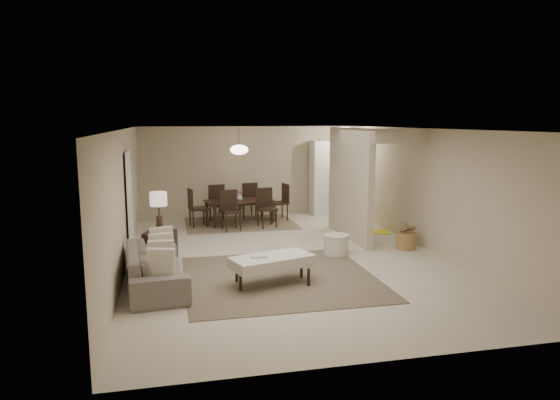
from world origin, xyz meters
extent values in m
plane|color=beige|center=(0.00, 0.00, 0.00)|extent=(9.00, 9.00, 0.00)
plane|color=white|center=(0.00, 0.00, 2.50)|extent=(9.00, 9.00, 0.00)
plane|color=#C5B595|center=(0.00, 4.50, 1.25)|extent=(6.00, 0.00, 6.00)
plane|color=#C5B595|center=(-3.00, 0.00, 1.25)|extent=(0.00, 9.00, 9.00)
plane|color=#C5B595|center=(3.00, 0.00, 1.25)|extent=(0.00, 9.00, 9.00)
cube|color=#C5B595|center=(1.80, 1.25, 1.25)|extent=(0.15, 2.50, 2.50)
cube|color=black|center=(-2.97, 0.60, 1.02)|extent=(0.04, 0.90, 2.04)
cube|color=white|center=(2.35, 4.15, 1.05)|extent=(1.20, 0.55, 2.10)
cylinder|color=white|center=(2.30, 3.20, 2.46)|extent=(0.44, 0.44, 0.05)
cube|color=brown|center=(-0.40, -1.34, 0.01)|extent=(3.20, 3.20, 0.01)
imported|color=slate|center=(-2.45, -1.34, 0.32)|extent=(2.27, 1.04, 0.64)
cube|color=beige|center=(-0.60, -1.64, 0.39)|extent=(1.45, 0.98, 0.18)
cylinder|color=black|center=(-1.15, -1.86, 0.15)|extent=(0.05, 0.05, 0.30)
cylinder|color=black|center=(-0.04, -1.86, 0.15)|extent=(0.05, 0.05, 0.30)
cylinder|color=black|center=(-1.15, -1.41, 0.15)|extent=(0.05, 0.05, 0.30)
cylinder|color=black|center=(-0.04, -1.41, 0.15)|extent=(0.05, 0.05, 0.30)
cube|color=black|center=(-2.40, 0.19, 0.29)|extent=(0.66, 0.66, 0.57)
cylinder|color=#422C1C|center=(-2.40, 0.19, 0.72)|extent=(0.12, 0.12, 0.30)
cylinder|color=#422C1C|center=(-2.40, 0.19, 1.00)|extent=(0.03, 0.03, 0.26)
cylinder|color=beige|center=(-2.40, 0.19, 1.20)|extent=(0.32, 0.32, 0.26)
cylinder|color=beige|center=(1.03, -0.10, 0.20)|extent=(0.52, 0.52, 0.40)
cylinder|color=olive|center=(2.61, 0.00, 0.17)|extent=(0.42, 0.42, 0.34)
cube|color=#755F48|center=(-0.42, 3.35, 0.01)|extent=(2.80, 2.10, 0.01)
imported|color=black|center=(-0.42, 3.35, 0.30)|extent=(1.86, 1.25, 0.60)
imported|color=white|center=(-0.42, 3.35, 0.68)|extent=(0.17, 0.17, 0.16)
cube|color=yellow|center=(2.51, 1.66, 0.01)|extent=(1.00, 0.72, 0.01)
cylinder|color=#422C1C|center=(-0.42, 3.35, 2.25)|extent=(0.02, 0.02, 0.50)
ellipsoid|color=#FFEAC6|center=(-0.42, 3.35, 1.92)|extent=(0.46, 0.46, 0.25)
camera|label=1|loc=(-2.19, -9.33, 2.66)|focal=32.00mm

